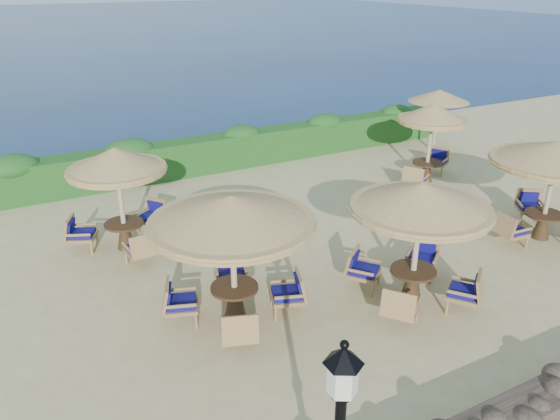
{
  "coord_description": "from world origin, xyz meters",
  "views": [
    {
      "loc": [
        -7.22,
        -10.08,
        6.43
      ],
      "look_at": [
        -1.65,
        0.29,
        1.3
      ],
      "focal_mm": 35.0,
      "sensor_mm": 36.0,
      "label": 1
    }
  ],
  "objects_px": {
    "cafe_set_3": "(118,182)",
    "cafe_set_4": "(431,128)",
    "cafe_set_1": "(419,220)",
    "extra_parasol": "(439,96)",
    "cafe_set_2": "(555,166)",
    "cafe_set_0": "(232,231)"
  },
  "relations": [
    {
      "from": "cafe_set_0",
      "to": "cafe_set_2",
      "type": "relative_size",
      "value": 1.01
    },
    {
      "from": "cafe_set_2",
      "to": "cafe_set_3",
      "type": "distance_m",
      "value": 10.79
    },
    {
      "from": "cafe_set_3",
      "to": "extra_parasol",
      "type": "bearing_deg",
      "value": 11.46
    },
    {
      "from": "cafe_set_1",
      "to": "cafe_set_2",
      "type": "xyz_separation_m",
      "value": [
        4.96,
        0.65,
        0.15
      ]
    },
    {
      "from": "cafe_set_2",
      "to": "cafe_set_4",
      "type": "relative_size",
      "value": 1.15
    },
    {
      "from": "extra_parasol",
      "to": "cafe_set_2",
      "type": "xyz_separation_m",
      "value": [
        -2.86,
        -7.15,
        -0.18
      ]
    },
    {
      "from": "extra_parasol",
      "to": "cafe_set_2",
      "type": "relative_size",
      "value": 0.75
    },
    {
      "from": "extra_parasol",
      "to": "cafe_set_4",
      "type": "relative_size",
      "value": 0.86
    },
    {
      "from": "extra_parasol",
      "to": "cafe_set_4",
      "type": "distance_m",
      "value": 3.66
    },
    {
      "from": "cafe_set_3",
      "to": "cafe_set_2",
      "type": "bearing_deg",
      "value": -25.17
    },
    {
      "from": "cafe_set_1",
      "to": "cafe_set_3",
      "type": "bearing_deg",
      "value": 132.53
    },
    {
      "from": "extra_parasol",
      "to": "cafe_set_2",
      "type": "bearing_deg",
      "value": -111.79
    },
    {
      "from": "cafe_set_3",
      "to": "cafe_set_4",
      "type": "bearing_deg",
      "value": 0.26
    },
    {
      "from": "extra_parasol",
      "to": "cafe_set_1",
      "type": "distance_m",
      "value": 11.05
    },
    {
      "from": "cafe_set_3",
      "to": "cafe_set_1",
      "type": "bearing_deg",
      "value": -47.47
    },
    {
      "from": "extra_parasol",
      "to": "cafe_set_3",
      "type": "relative_size",
      "value": 0.87
    },
    {
      "from": "extra_parasol",
      "to": "cafe_set_2",
      "type": "height_order",
      "value": "cafe_set_2"
    },
    {
      "from": "cafe_set_4",
      "to": "cafe_set_2",
      "type": "bearing_deg",
      "value": -92.64
    },
    {
      "from": "cafe_set_1",
      "to": "cafe_set_4",
      "type": "distance_m",
      "value": 7.4
    },
    {
      "from": "extra_parasol",
      "to": "cafe_set_3",
      "type": "height_order",
      "value": "cafe_set_3"
    },
    {
      "from": "cafe_set_3",
      "to": "cafe_set_4",
      "type": "height_order",
      "value": "same"
    },
    {
      "from": "cafe_set_0",
      "to": "cafe_set_2",
      "type": "distance_m",
      "value": 8.57
    }
  ]
}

